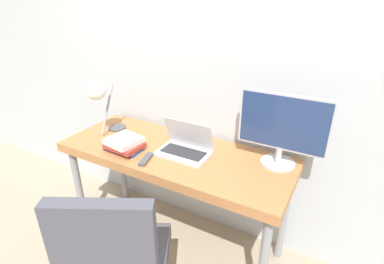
# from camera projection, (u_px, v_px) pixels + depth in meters

# --- Properties ---
(wall_back) EXTENTS (8.00, 0.05, 2.60)m
(wall_back) POSITION_uv_depth(u_px,v_px,m) (201.00, 58.00, 1.98)
(wall_back) COLOR silver
(wall_back) RESTS_ON ground_plane
(desk) EXTENTS (1.51, 0.59, 0.77)m
(desk) POSITION_uv_depth(u_px,v_px,m) (175.00, 161.00, 1.95)
(desk) COLOR #B77542
(desk) RESTS_ON ground_plane
(laptop) EXTENTS (0.33, 0.21, 0.21)m
(laptop) POSITION_uv_depth(u_px,v_px,m) (185.00, 147.00, 1.87)
(laptop) COLOR silver
(laptop) RESTS_ON desk
(monitor) EXTENTS (0.51, 0.20, 0.43)m
(monitor) POSITION_uv_depth(u_px,v_px,m) (283.00, 127.00, 1.68)
(monitor) COLOR #B7B7BC
(monitor) RESTS_ON desk
(desk_lamp) EXTENTS (0.14, 0.28, 0.41)m
(desk_lamp) POSITION_uv_depth(u_px,v_px,m) (99.00, 94.00, 1.99)
(desk_lamp) COLOR #4C4C51
(desk_lamp) RESTS_ON desk
(office_chair) EXTENTS (0.65, 0.65, 0.97)m
(office_chair) POSITION_uv_depth(u_px,v_px,m) (116.00, 261.00, 1.43)
(office_chair) COLOR black
(office_chair) RESTS_ON ground_plane
(book_stack) EXTENTS (0.25, 0.22, 0.08)m
(book_stack) POSITION_uv_depth(u_px,v_px,m) (124.00, 144.00, 1.91)
(book_stack) COLOR #334C8C
(book_stack) RESTS_ON desk
(tv_remote) EXTENTS (0.07, 0.15, 0.02)m
(tv_remote) POSITION_uv_depth(u_px,v_px,m) (146.00, 159.00, 1.80)
(tv_remote) COLOR #4C4C51
(tv_remote) RESTS_ON desk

